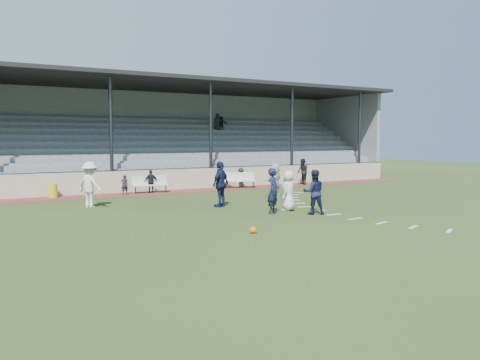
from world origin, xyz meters
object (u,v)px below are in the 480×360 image
football (253,230)px  bench_right (239,179)px  trash_bin (53,191)px  player_white_lead (289,191)px  player_navy_lead (273,191)px  bench_left (150,183)px  official (303,172)px

football → bench_right: bearing=63.2°
trash_bin → football: (4.36, -12.62, -0.26)m
trash_bin → player_white_lead: player_white_lead is taller
trash_bin → bench_right: bearing=-2.4°
football → player_navy_lead: size_ratio=0.12×
bench_left → bench_right: (5.53, -0.08, 0.00)m
bench_left → trash_bin: 4.99m
player_white_lead → official: 11.19m
bench_right → player_navy_lead: (-3.46, -9.19, 0.33)m
bench_left → official: bearing=1.0°
player_white_lead → official: bearing=-164.2°
bench_left → player_navy_lead: 9.50m
football → player_white_lead: (3.67, 3.36, 0.72)m
bench_left → football: bearing=-90.4°
player_white_lead → official: official is taller
bench_right → player_navy_lead: size_ratio=1.10×
bench_right → player_white_lead: 9.18m
bench_right → football: 13.66m
bench_left → player_navy_lead: bearing=-74.9°
player_white_lead → player_navy_lead: size_ratio=0.92×
player_white_lead → trash_bin: bearing=-83.9°
bench_left → player_white_lead: size_ratio=1.20×
football → player_white_lead: 5.03m
bench_right → trash_bin: bench_right is taller
football → player_white_lead: player_white_lead is taller
player_white_lead → player_navy_lead: 1.05m
trash_bin → player_navy_lead: 11.94m
bench_right → official: official is taller
trash_bin → official: 15.15m
bench_left → trash_bin: size_ratio=2.84×
trash_bin → player_navy_lead: (7.05, -9.62, 0.54)m
official → football: bearing=-30.0°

